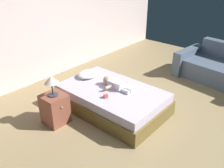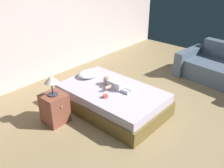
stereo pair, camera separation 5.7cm
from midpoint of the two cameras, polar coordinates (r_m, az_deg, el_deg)
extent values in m
plane|color=#9A8259|center=(4.06, 10.41, -10.36)|extent=(8.00, 8.00, 0.00)
cube|color=silver|center=(5.46, -17.02, 14.55)|extent=(8.00, 0.12, 2.70)
cube|color=brown|center=(4.41, -0.37, -4.42)|extent=(1.17, 1.89, 0.26)
cube|color=silver|center=(4.31, -0.38, -2.09)|extent=(1.13, 1.82, 0.15)
ellipsoid|color=white|center=(4.73, -5.89, 2.38)|extent=(0.44, 0.35, 0.11)
cube|color=white|center=(4.27, 0.67, -0.14)|extent=(0.18, 0.28, 0.14)
sphere|color=tan|center=(4.39, -1.44, 0.84)|extent=(0.16, 0.16, 0.16)
cylinder|color=tan|center=(4.19, -1.17, -0.72)|extent=(0.16, 0.08, 0.06)
cylinder|color=tan|center=(4.40, 1.57, 0.74)|extent=(0.16, 0.08, 0.06)
cylinder|color=white|center=(4.14, 2.57, -1.73)|extent=(0.06, 0.17, 0.06)
cylinder|color=white|center=(4.20, 3.33, -1.28)|extent=(0.06, 0.17, 0.06)
cube|color=#B826AA|center=(4.50, 2.14, 0.48)|extent=(0.08, 0.14, 0.01)
cube|color=white|center=(4.51, 1.18, 0.72)|extent=(0.02, 0.03, 0.01)
cube|color=slate|center=(5.82, 23.99, 2.15)|extent=(0.95, 1.58, 0.41)
cube|color=slate|center=(6.13, 17.04, 5.41)|extent=(1.01, 0.31, 0.57)
cube|color=brown|center=(4.13, -13.61, -5.68)|extent=(0.36, 0.36, 0.51)
sphere|color=tan|center=(3.93, -12.06, -5.37)|extent=(0.03, 0.03, 0.03)
cylinder|color=#333338|center=(3.99, -14.03, -2.47)|extent=(0.16, 0.16, 0.02)
cylinder|color=#333338|center=(3.94, -14.21, -1.07)|extent=(0.02, 0.02, 0.20)
cone|color=silver|center=(3.87, -14.47, 0.99)|extent=(0.23, 0.23, 0.12)
cube|color=#E04F45|center=(4.00, -1.88, -2.84)|extent=(0.08, 0.08, 0.06)
camera|label=1|loc=(0.03, -90.39, -0.20)|focal=39.02mm
camera|label=2|loc=(0.03, 89.61, 0.20)|focal=39.02mm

